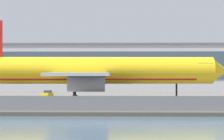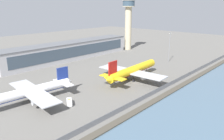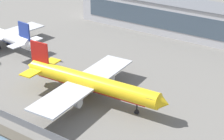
% 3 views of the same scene
% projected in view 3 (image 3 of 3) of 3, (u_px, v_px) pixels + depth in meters
% --- Properties ---
extents(ground_plane, '(500.00, 500.00, 0.00)m').
position_uv_depth(ground_plane, '(71.00, 103.00, 106.72)').
color(ground_plane, '#66635E').
extents(shoreline_seawall, '(320.00, 3.00, 0.50)m').
position_uv_depth(shoreline_seawall, '(16.00, 137.00, 91.34)').
color(shoreline_seawall, '#474238').
rests_on(shoreline_seawall, ground).
extents(perimeter_fence, '(280.00, 0.10, 2.24)m').
position_uv_depth(perimeter_fence, '(29.00, 126.00, 94.32)').
color(perimeter_fence, slate).
rests_on(perimeter_fence, ground).
extents(cargo_jet_yellow, '(47.86, 40.93, 14.37)m').
position_uv_depth(cargo_jet_yellow, '(89.00, 83.00, 106.43)').
color(cargo_jet_yellow, yellow).
rests_on(cargo_jet_yellow, ground).
extents(baggage_tug, '(2.20, 3.45, 1.80)m').
position_uv_depth(baggage_tug, '(90.00, 75.00, 121.66)').
color(baggage_tug, yellow).
rests_on(baggage_tug, ground).
extents(terminal_building, '(113.41, 16.65, 13.71)m').
position_uv_depth(terminal_building, '(204.00, 22.00, 152.29)').
color(terminal_building, '#B2B2B7').
rests_on(terminal_building, ground).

